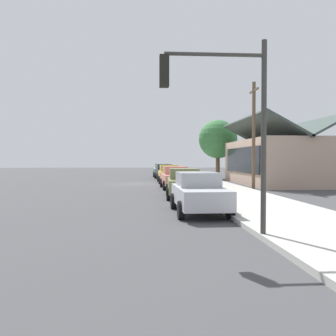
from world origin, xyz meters
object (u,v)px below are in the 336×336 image
object	(u,v)px
shade_tree	(218,139)
fire_hydrant_red	(179,175)
traffic_light_main	(224,106)
utility_pole_wooden	(254,133)
car_seafoam	(162,170)
car_coral	(175,177)
car_olive	(184,183)
car_mustard	(169,174)
car_silver	(199,192)
car_charcoal	(164,171)

from	to	relation	value
shade_tree	fire_hydrant_red	distance (m)	6.07
shade_tree	traffic_light_main	world-z (taller)	shade_tree
shade_tree	utility_pole_wooden	size ratio (longest dim) A/B	0.85
traffic_light_main	car_seafoam	bearing A→B (deg)	179.63
shade_tree	car_coral	bearing A→B (deg)	-24.40
car_olive	car_mustard	bearing A→B (deg)	-177.25
car_mustard	car_silver	distance (m)	18.23
utility_pole_wooden	car_charcoal	bearing A→B (deg)	-158.04
car_silver	shade_tree	distance (m)	25.59
car_mustard	car_silver	world-z (taller)	same
fire_hydrant_red	car_silver	bearing A→B (deg)	-3.88
car_seafoam	car_olive	xyz separation A→B (m)	(24.37, -0.03, -0.00)
car_seafoam	car_charcoal	distance (m)	5.92
car_olive	utility_pole_wooden	bearing A→B (deg)	135.29
utility_pole_wooden	fire_hydrant_red	bearing A→B (deg)	-161.84
car_mustard	fire_hydrant_red	distance (m)	4.89
car_mustard	car_olive	world-z (taller)	same
car_silver	fire_hydrant_red	bearing A→B (deg)	175.41
car_coral	fire_hydrant_red	size ratio (longest dim) A/B	6.37
car_mustard	shade_tree	size ratio (longest dim) A/B	0.70
car_mustard	car_coral	distance (m)	6.41
utility_pole_wooden	fire_hydrant_red	size ratio (longest dim) A/B	10.56
utility_pole_wooden	car_silver	bearing A→B (deg)	-27.40
car_seafoam	car_mustard	bearing A→B (deg)	2.93
car_seafoam	car_mustard	world-z (taller)	same
car_olive	shade_tree	bearing A→B (deg)	165.82
traffic_light_main	car_olive	bearing A→B (deg)	178.93
fire_hydrant_red	shade_tree	bearing A→B (deg)	111.37
car_silver	shade_tree	xyz separation A→B (m)	(-24.64, 5.97, 3.47)
car_silver	utility_pole_wooden	size ratio (longest dim) A/B	0.59
car_coral	traffic_light_main	world-z (taller)	traffic_light_main
car_coral	car_silver	bearing A→B (deg)	-1.95
car_charcoal	car_silver	distance (m)	24.22
car_charcoal	car_silver	world-z (taller)	same
car_olive	car_silver	size ratio (longest dim) A/B	1.03
car_olive	car_silver	distance (m)	5.77
car_mustard	utility_pole_wooden	bearing A→B (deg)	35.83
car_silver	car_charcoal	bearing A→B (deg)	179.04
shade_tree	utility_pole_wooden	bearing A→B (deg)	-1.71
shade_tree	car_silver	bearing A→B (deg)	-13.62
car_seafoam	traffic_light_main	size ratio (longest dim) A/B	0.88
car_silver	traffic_light_main	xyz separation A→B (m)	(4.74, -0.10, 2.68)
car_olive	car_charcoal	bearing A→B (deg)	-176.94
car_silver	car_coral	bearing A→B (deg)	178.52
traffic_light_main	fire_hydrant_red	bearing A→B (deg)	176.57
car_mustard	car_olive	size ratio (longest dim) A/B	0.99
car_seafoam	car_coral	xyz separation A→B (m)	(18.31, 0.04, 0.00)
car_charcoal	utility_pole_wooden	bearing A→B (deg)	19.05
car_coral	traffic_light_main	size ratio (longest dim) A/B	0.87
car_coral	fire_hydrant_red	world-z (taller)	car_coral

